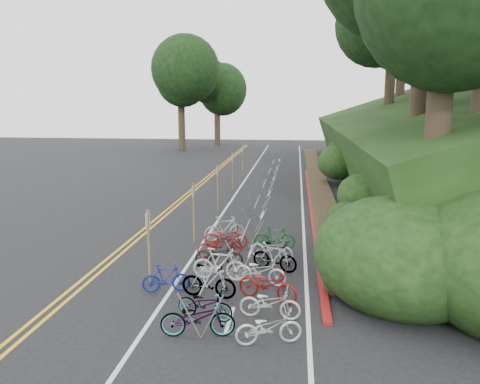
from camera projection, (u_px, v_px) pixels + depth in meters
The scene contains 11 objects.
ground at pixel (142, 286), 14.87m from camera, with size 120.00×120.00×0.00m, color black.
road_markings at pixel (216, 213), 24.64m from camera, with size 7.47×80.00×0.01m.
red_curb at pixel (312, 207), 25.89m from camera, with size 0.25×28.00×0.10m, color maroon.
embankment at pixel (419, 151), 31.43m from camera, with size 14.30×48.14×9.11m.
tree_cluster at pixel (371, 4), 32.85m from camera, with size 33.43×54.86×20.15m.
bike_rack_front at pixel (211, 283), 12.79m from camera, with size 1.16×3.10×1.21m.
bike_racks_rest at pixel (264, 189), 27.03m from camera, with size 1.14×23.00×1.17m.
signpost_near at pixel (149, 241), 15.04m from camera, with size 0.08×0.40×2.40m.
signposts_rest at pixel (226, 175), 28.18m from camera, with size 0.08×18.40×2.50m.
bike_front at pixel (166, 278), 14.37m from camera, with size 1.48×0.42×0.89m, color navy.
bike_valet at pixel (239, 266), 15.33m from camera, with size 3.40×10.14×1.09m.
Camera 1 is at (4.78, -13.56, 5.75)m, focal length 35.00 mm.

